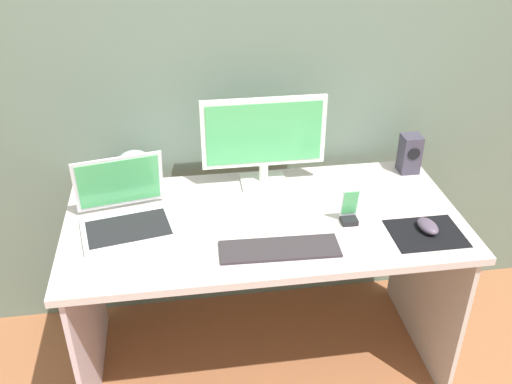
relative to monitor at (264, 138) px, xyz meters
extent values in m
plane|color=#945936|center=(-0.04, -0.25, -0.91)|extent=(8.00, 8.00, 0.00)
cube|color=slate|center=(-0.04, 0.18, 0.34)|extent=(6.00, 0.04, 2.50)
cube|color=beige|center=(-0.04, -0.25, -0.21)|extent=(1.43, 0.70, 0.03)
cube|color=beige|center=(-0.71, -0.25, -0.57)|extent=(0.02, 0.66, 0.68)
cube|color=beige|center=(0.64, -0.25, -0.57)|extent=(0.02, 0.66, 0.68)
cube|color=silver|center=(0.00, 0.00, -0.19)|extent=(0.18, 0.14, 0.01)
cylinder|color=silver|center=(0.00, 0.00, -0.15)|extent=(0.04, 0.04, 0.07)
cube|color=silver|center=(0.00, 0.00, 0.03)|extent=(0.48, 0.02, 0.28)
cube|color=#4CB266|center=(0.00, -0.01, 0.03)|extent=(0.44, 0.00, 0.24)
cube|color=#3A3646|center=(0.61, 0.01, -0.12)|extent=(0.08, 0.08, 0.16)
cylinder|color=black|center=(0.61, -0.03, -0.10)|extent=(0.05, 0.00, 0.05)
cube|color=silver|center=(-0.52, -0.26, -0.19)|extent=(0.35, 0.28, 0.02)
cube|color=black|center=(-0.52, -0.27, -0.18)|extent=(0.31, 0.22, 0.00)
cube|color=silver|center=(-0.55, -0.13, -0.07)|extent=(0.32, 0.11, 0.22)
cube|color=#4CB266|center=(-0.55, -0.13, -0.07)|extent=(0.29, 0.09, 0.19)
sphere|color=silver|center=(-0.50, 0.02, -0.12)|extent=(0.17, 0.17, 0.17)
cube|color=#30292D|center=(-0.02, -0.45, -0.19)|extent=(0.41, 0.14, 0.01)
cube|color=black|center=(0.50, -0.43, -0.19)|extent=(0.25, 0.20, 0.00)
ellipsoid|color=#504254|center=(0.51, -0.42, -0.18)|extent=(0.07, 0.11, 0.04)
cube|color=black|center=(0.26, -0.32, -0.19)|extent=(0.06, 0.05, 0.02)
cube|color=white|center=(0.26, -0.31, -0.12)|extent=(0.06, 0.03, 0.12)
cube|color=#4CB266|center=(0.26, -0.32, -0.12)|extent=(0.05, 0.02, 0.10)
camera|label=1|loc=(-0.32, -1.97, 0.96)|focal=40.51mm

